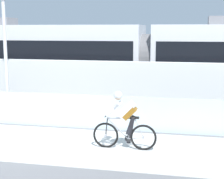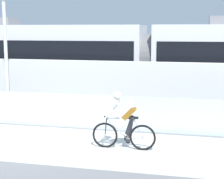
# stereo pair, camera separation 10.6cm
# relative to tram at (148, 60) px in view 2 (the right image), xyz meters

# --- Properties ---
(ground_plane) EXTENTS (200.00, 200.00, 0.00)m
(ground_plane) POSITION_rel_tram_xyz_m (-2.45, -6.85, -1.89)
(ground_plane) COLOR slate
(bike_path_deck) EXTENTS (32.00, 3.20, 0.01)m
(bike_path_deck) POSITION_rel_tram_xyz_m (-2.45, -6.85, -1.89)
(bike_path_deck) COLOR beige
(bike_path_deck) RESTS_ON ground
(glass_parapet) EXTENTS (32.00, 0.05, 1.13)m
(glass_parapet) POSITION_rel_tram_xyz_m (-2.45, -5.00, -1.33)
(glass_parapet) COLOR silver
(glass_parapet) RESTS_ON ground
(concrete_barrier_wall) EXTENTS (32.00, 0.36, 2.09)m
(concrete_barrier_wall) POSITION_rel_tram_xyz_m (-2.45, -3.20, -0.85)
(concrete_barrier_wall) COLOR silver
(concrete_barrier_wall) RESTS_ON ground
(tram_rail_near) EXTENTS (32.00, 0.08, 0.01)m
(tram_rail_near) POSITION_rel_tram_xyz_m (-2.45, -0.72, -1.89)
(tram_rail_near) COLOR #595654
(tram_rail_near) RESTS_ON ground
(tram_rail_far) EXTENTS (32.00, 0.08, 0.01)m
(tram_rail_far) POSITION_rel_tram_xyz_m (-2.45, 0.72, -1.89)
(tram_rail_far) COLOR #595654
(tram_rail_far) RESTS_ON ground
(tram) EXTENTS (22.56, 2.54, 3.81)m
(tram) POSITION_rel_tram_xyz_m (0.00, 0.00, 0.00)
(tram) COLOR silver
(tram) RESTS_ON ground
(cyclist_on_bike) EXTENTS (1.77, 0.58, 1.61)m
(cyclist_on_bike) POSITION_rel_tram_xyz_m (0.20, -6.85, -1.11)
(cyclist_on_bike) COLOR black
(cyclist_on_bike) RESTS_ON ground
(lamp_post_antenna) EXTENTS (0.28, 0.28, 5.20)m
(lamp_post_antenna) POSITION_rel_tram_xyz_m (-4.42, -4.70, 1.40)
(lamp_post_antenna) COLOR gray
(lamp_post_antenna) RESTS_ON ground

